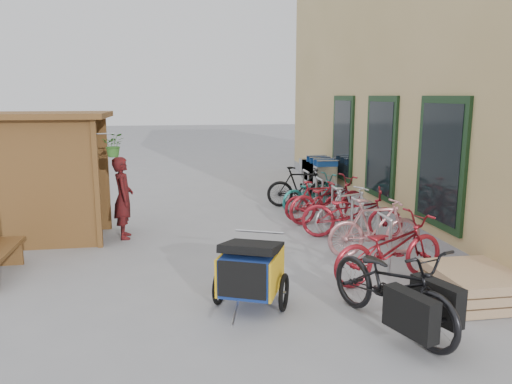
{
  "coord_description": "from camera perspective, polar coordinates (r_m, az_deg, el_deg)",
  "views": [
    {
      "loc": [
        -0.9,
        -7.17,
        2.7
      ],
      "look_at": [
        0.5,
        1.5,
        1.0
      ],
      "focal_mm": 35.0,
      "sensor_mm": 36.0,
      "label": 1
    }
  ],
  "objects": [
    {
      "name": "shopping_carts",
      "position": [
        14.11,
        6.98,
        2.38
      ],
      "size": [
        0.59,
        1.98,
        1.06
      ],
      "color": "silver",
      "rests_on": "ground"
    },
    {
      "name": "bike_3",
      "position": [
        10.09,
        10.43,
        -1.99
      ],
      "size": [
        1.63,
        0.94,
        0.94
      ],
      "primitive_type": "imported",
      "rotation": [
        0.0,
        0.0,
        1.91
      ],
      "color": "silver",
      "rests_on": "ground"
    },
    {
      "name": "building",
      "position": [
        13.83,
        23.83,
        13.34
      ],
      "size": [
        6.07,
        13.0,
        7.0
      ],
      "color": "tan",
      "rests_on": "ground"
    },
    {
      "name": "person_kiosk",
      "position": [
        9.83,
        -14.92,
        -0.65
      ],
      "size": [
        0.43,
        0.6,
        1.57
      ],
      "primitive_type": "imported",
      "rotation": [
        0.0,
        0.0,
        1.66
      ],
      "color": "maroon",
      "rests_on": "ground"
    },
    {
      "name": "bike_0",
      "position": [
        7.6,
        14.99,
        -6.24
      ],
      "size": [
        2.02,
        1.14,
        1.0
      ],
      "primitive_type": "imported",
      "rotation": [
        0.0,
        0.0,
        1.83
      ],
      "color": "maroon",
      "rests_on": "ground"
    },
    {
      "name": "bike_2",
      "position": [
        9.67,
        10.86,
        -2.4
      ],
      "size": [
        2.01,
        1.26,
        1.0
      ],
      "primitive_type": "imported",
      "rotation": [
        0.0,
        0.0,
        1.23
      ],
      "color": "maroon",
      "rests_on": "ground"
    },
    {
      "name": "bike_7",
      "position": [
        12.28,
        5.15,
        0.59
      ],
      "size": [
        1.72,
        0.71,
        1.0
      ],
      "primitive_type": "imported",
      "rotation": [
        0.0,
        0.0,
        1.42
      ],
      "color": "black",
      "rests_on": "ground"
    },
    {
      "name": "bike_1",
      "position": [
        8.71,
        13.45,
        -3.97
      ],
      "size": [
        1.68,
        0.51,
        1.01
      ],
      "primitive_type": "imported",
      "rotation": [
        0.0,
        0.0,
        1.59
      ],
      "color": "#D78B8D",
      "rests_on": "ground"
    },
    {
      "name": "pallet_stack",
      "position": [
        7.4,
        23.7,
        -9.69
      ],
      "size": [
        1.0,
        1.2,
        0.4
      ],
      "color": "tan",
      "rests_on": "ground"
    },
    {
      "name": "bike_rack",
      "position": [
        10.32,
        9.11,
        -1.39
      ],
      "size": [
        0.05,
        5.35,
        0.86
      ],
      "color": "#A5A8AD",
      "rests_on": "ground"
    },
    {
      "name": "ground",
      "position": [
        7.71,
        -1.92,
        -9.54
      ],
      "size": [
        80.0,
        80.0,
        0.0
      ],
      "primitive_type": "plane",
      "color": "gray"
    },
    {
      "name": "bike_6",
      "position": [
        11.86,
        6.5,
        -0.09
      ],
      "size": [
        1.78,
        1.11,
        0.88
      ],
      "primitive_type": "imported",
      "rotation": [
        0.0,
        0.0,
        1.91
      ],
      "color": "#1F7F78",
      "rests_on": "ground"
    },
    {
      "name": "cargo_bike",
      "position": [
        6.11,
        15.45,
        -10.34
      ],
      "size": [
        1.33,
        2.13,
        1.06
      ],
      "rotation": [
        0.0,
        0.0,
        0.34
      ],
      "color": "black",
      "rests_on": "ground"
    },
    {
      "name": "bike_5",
      "position": [
        10.97,
        7.0,
        -0.99
      ],
      "size": [
        1.5,
        0.51,
        0.89
      ],
      "primitive_type": "imported",
      "rotation": [
        0.0,
        0.0,
        1.64
      ],
      "color": "maroon",
      "rests_on": "ground"
    },
    {
      "name": "child_trailer",
      "position": [
        6.5,
        -0.57,
        -8.74
      ],
      "size": [
        1.04,
        1.58,
        0.92
      ],
      "rotation": [
        0.0,
        0.0,
        -0.4
      ],
      "color": "#1B3F94",
      "rests_on": "ground"
    },
    {
      "name": "bike_4",
      "position": [
        10.88,
        8.21,
        -0.82
      ],
      "size": [
        2.01,
        1.18,
        1.0
      ],
      "primitive_type": "imported",
      "rotation": [
        0.0,
        0.0,
        1.86
      ],
      "color": "maroon",
      "rests_on": "ground"
    },
    {
      "name": "kiosk",
      "position": [
        9.99,
        -22.91,
        3.5
      ],
      "size": [
        2.49,
        1.65,
        2.4
      ],
      "color": "brown",
      "rests_on": "ground"
    }
  ]
}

